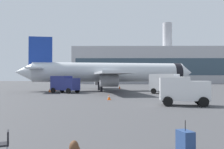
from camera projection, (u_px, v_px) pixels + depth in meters
airplane_at_gate at (109, 73)px, 49.66m from camera, size 35.69×32.35×10.50m
service_truck at (65, 84)px, 42.35m from camera, size 5.26×4.30×2.90m
fuel_truck at (169, 83)px, 39.82m from camera, size 6.22×5.56×3.20m
cargo_van at (183, 90)px, 23.08m from camera, size 4.64×2.86×2.60m
safety_cone_near at (55, 89)px, 49.20m from camera, size 0.44×0.44×0.66m
safety_cone_mid at (109, 97)px, 28.97m from camera, size 0.44×0.44×0.65m
safety_cone_far at (120, 87)px, 59.93m from camera, size 0.44×0.44×0.74m
safety_cone_outer at (50, 90)px, 45.51m from camera, size 0.44×0.44×0.64m
rolling_suitcase at (185, 141)px, 8.58m from camera, size 0.57×0.73×1.10m
traveller_backpack at (74, 148)px, 8.27m from camera, size 0.36×0.40×0.48m
gate_chair at (3, 142)px, 7.95m from camera, size 0.63×0.63×0.86m
terminal_building at (151, 65)px, 118.13m from camera, size 72.62×16.71×28.79m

